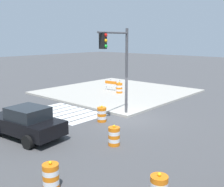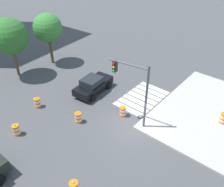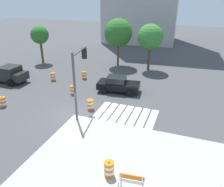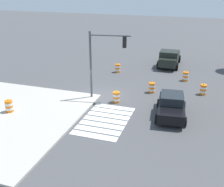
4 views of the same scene
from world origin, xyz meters
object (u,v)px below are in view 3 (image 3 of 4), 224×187
object	(u,v)px
construction_barricade	(131,182)
street_tree_streetside_near	(150,37)
street_tree_streetside_mid	(40,35)
traffic_barrel_median_near	(90,105)
traffic_barrel_median_far	(84,75)
traffic_barrel_on_sidewalk	(109,169)
traffic_light_pole	(79,71)
traffic_barrel_far_curb	(73,90)
traffic_barrel_crosswalk_end	(3,102)
traffic_barrel_near_corner	(53,77)
street_tree_streetside_far	(118,33)
sports_car	(118,84)
pickup_truck	(7,74)

from	to	relation	value
construction_barricade	street_tree_streetside_near	distance (m)	20.92
street_tree_streetside_near	street_tree_streetside_mid	size ratio (longest dim) A/B	1.13
traffic_barrel_median_near	street_tree_streetside_near	world-z (taller)	street_tree_streetside_near
traffic_barrel_median_far	traffic_barrel_on_sidewalk	bearing A→B (deg)	-58.44
traffic_barrel_on_sidewalk	traffic_light_pole	xyz separation A→B (m)	(-4.77, 5.88, 3.31)
traffic_barrel_median_far	traffic_barrel_far_curb	distance (m)	4.45
traffic_barrel_crosswalk_end	construction_barricade	world-z (taller)	construction_barricade
traffic_barrel_crosswalk_end	traffic_barrel_median_far	distance (m)	9.69
traffic_barrel_near_corner	street_tree_streetside_near	world-z (taller)	street_tree_streetside_near
traffic_light_pole	street_tree_streetside_far	size ratio (longest dim) A/B	0.86
traffic_barrel_median_near	traffic_barrel_far_curb	bearing A→B (deg)	142.19
sports_car	traffic_barrel_near_corner	size ratio (longest dim) A/B	4.39
traffic_barrel_median_near	traffic_barrel_on_sidewalk	distance (m)	8.27
traffic_barrel_crosswalk_end	traffic_barrel_median_far	size ratio (longest dim) A/B	1.00
construction_barricade	street_tree_streetside_far	xyz separation A→B (m)	(-7.77, 20.72, 3.79)
traffic_barrel_on_sidewalk	traffic_barrel_near_corner	bearing A→B (deg)	134.10
street_tree_streetside_near	street_tree_streetside_mid	world-z (taller)	street_tree_streetside_near
traffic_barrel_on_sidewalk	street_tree_streetside_near	size ratio (longest dim) A/B	0.17
traffic_barrel_median_near	traffic_barrel_far_curb	world-z (taller)	same
traffic_barrel_near_corner	traffic_barrel_median_near	size ratio (longest dim) A/B	1.00
pickup_truck	traffic_barrel_far_curb	world-z (taller)	pickup_truck
traffic_barrel_near_corner	traffic_barrel_median_near	world-z (taller)	same
traffic_barrel_crosswalk_end	traffic_barrel_far_curb	size ratio (longest dim) A/B	1.00
traffic_barrel_far_curb	construction_barricade	bearing A→B (deg)	-48.15
traffic_barrel_near_corner	construction_barricade	size ratio (longest dim) A/B	0.78
traffic_barrel_far_curb	traffic_barrel_median_near	bearing A→B (deg)	-37.81
traffic_barrel_median_near	construction_barricade	distance (m)	9.63
traffic_barrel_near_corner	traffic_light_pole	xyz separation A→B (m)	(6.83, -6.09, 3.46)
traffic_barrel_far_curb	traffic_light_pole	xyz separation A→B (m)	(2.71, -3.46, 3.46)
traffic_barrel_crosswalk_end	street_tree_streetside_mid	size ratio (longest dim) A/B	0.19
sports_car	traffic_barrel_median_far	xyz separation A→B (m)	(-5.02, 2.18, -0.36)
pickup_truck	street_tree_streetside_far	xyz separation A→B (m)	(9.93, 10.35, 3.54)
pickup_truck	traffic_barrel_on_sidewalk	size ratio (longest dim) A/B	5.08
traffic_barrel_on_sidewalk	street_tree_streetside_far	world-z (taller)	street_tree_streetside_far
traffic_barrel_near_corner	traffic_light_pole	size ratio (longest dim) A/B	0.19
traffic_barrel_median_near	traffic_barrel_median_far	bearing A→B (deg)	120.63
traffic_barrel_near_corner	traffic_barrel_on_sidewalk	bearing A→B (deg)	-45.90
traffic_barrel_median_far	street_tree_streetside_far	size ratio (longest dim) A/B	0.16
traffic_barrel_median_far	traffic_barrel_on_sidewalk	xyz separation A→B (m)	(8.41, -13.69, 0.15)
construction_barricade	street_tree_streetside_mid	distance (m)	26.33
traffic_barrel_median_far	traffic_light_pole	xyz separation A→B (m)	(3.64, -7.81, 3.46)
traffic_barrel_far_curb	traffic_barrel_on_sidewalk	xyz separation A→B (m)	(7.48, -9.34, 0.15)
traffic_barrel_median_near	traffic_barrel_far_curb	distance (m)	3.85
traffic_light_pole	street_tree_streetside_mid	xyz separation A→B (m)	(-12.38, 11.84, 0.06)
traffic_barrel_near_corner	street_tree_streetside_far	xyz separation A→B (m)	(5.28, 8.13, 4.06)
traffic_barrel_near_corner	traffic_barrel_median_near	bearing A→B (deg)	-34.85
traffic_barrel_crosswalk_end	street_tree_streetside_near	size ratio (longest dim) A/B	0.17
pickup_truck	traffic_barrel_crosswalk_end	bearing A→B (deg)	-50.58
traffic_light_pole	construction_barricade	bearing A→B (deg)	-46.30
traffic_barrel_median_far	traffic_light_pole	distance (m)	9.29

